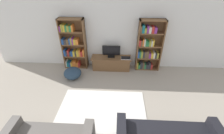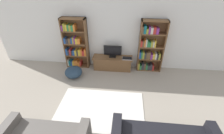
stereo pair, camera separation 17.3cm
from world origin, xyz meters
The scene contains 8 objects.
wall_back centered at (0.00, 4.23, 1.30)m, with size 8.80×0.06×2.60m.
bookshelf_left centered at (-1.46, 4.05, 0.86)m, with size 0.84×0.30×1.80m.
bookshelf_right centered at (1.15, 4.05, 0.85)m, with size 0.84×0.30×1.80m.
tv_stand centered at (-0.12, 3.95, 0.24)m, with size 1.41×0.45×0.47m.
television centered at (-0.12, 3.98, 0.70)m, with size 0.62×0.16×0.43m.
laptop centered at (0.40, 3.89, 0.49)m, with size 0.34×0.23×0.03m.
area_rug centered at (-0.24, 1.97, 0.01)m, with size 2.25×1.42×0.02m.
beanbag_ottoman centered at (-1.37, 3.31, 0.18)m, with size 0.58×0.58×0.37m, color #23384C.
Camera 1 is at (0.16, -0.71, 3.06)m, focal length 24.00 mm.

